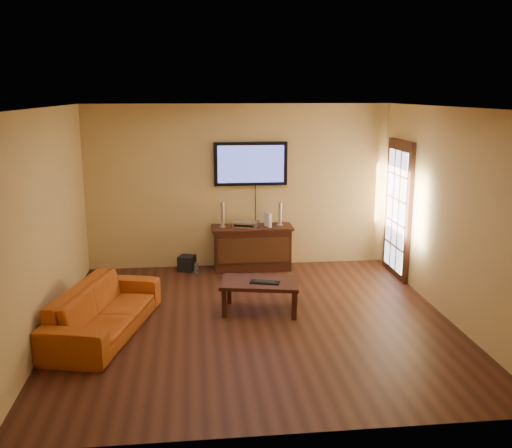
{
  "coord_description": "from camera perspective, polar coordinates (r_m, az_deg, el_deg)",
  "views": [
    {
      "loc": [
        -0.76,
        -6.81,
        2.87
      ],
      "look_at": [
        0.1,
        0.8,
        1.1
      ],
      "focal_mm": 40.0,
      "sensor_mm": 36.0,
      "label": 1
    }
  ],
  "objects": [
    {
      "name": "media_console",
      "position": [
        9.45,
        -0.38,
        -2.37
      ],
      "size": [
        1.32,
        0.51,
        0.72
      ],
      "color": "black",
      "rests_on": "ground"
    },
    {
      "name": "speaker_left",
      "position": [
        9.28,
        -3.37,
        0.81
      ],
      "size": [
        0.11,
        0.11,
        0.41
      ],
      "color": "silver",
      "rests_on": "media_console"
    },
    {
      "name": "game_console",
      "position": [
        9.33,
        1.21,
        0.45
      ],
      "size": [
        0.11,
        0.17,
        0.23
      ],
      "primitive_type": "cube",
      "rotation": [
        0.0,
        0.0,
        0.39
      ],
      "color": "white",
      "rests_on": "media_console"
    },
    {
      "name": "television",
      "position": [
        9.39,
        -0.53,
        6.04
      ],
      "size": [
        1.21,
        0.08,
        0.71
      ],
      "color": "black",
      "rests_on": "ground"
    },
    {
      "name": "av_receiver",
      "position": [
        9.33,
        -1.01,
        -0.01
      ],
      "size": [
        0.46,
        0.39,
        0.09
      ],
      "primitive_type": "cube",
      "rotation": [
        0.0,
        0.0,
        -0.36
      ],
      "color": "silver",
      "rests_on": "media_console"
    },
    {
      "name": "room_walls",
      "position": [
        7.57,
        -0.6,
        4.02
      ],
      "size": [
        5.0,
        5.0,
        5.0
      ],
      "color": "tan",
      "rests_on": "ground"
    },
    {
      "name": "keyboard",
      "position": [
        7.54,
        0.89,
        -5.83
      ],
      "size": [
        0.41,
        0.25,
        0.02
      ],
      "color": "black",
      "rests_on": "coffee_table"
    },
    {
      "name": "french_door",
      "position": [
        9.28,
        13.98,
        1.31
      ],
      "size": [
        0.07,
        1.02,
        2.22
      ],
      "color": "black",
      "rests_on": "ground"
    },
    {
      "name": "subwoofer",
      "position": [
        9.49,
        -6.93,
        -3.91
      ],
      "size": [
        0.32,
        0.32,
        0.25
      ],
      "primitive_type": "cube",
      "rotation": [
        0.0,
        0.0,
        -0.36
      ],
      "color": "black",
      "rests_on": "ground"
    },
    {
      "name": "sofa",
      "position": [
        7.2,
        -15.0,
        -7.57
      ],
      "size": [
        1.07,
        2.1,
        0.79
      ],
      "primitive_type": "imported",
      "rotation": [
        0.0,
        0.0,
        1.32
      ],
      "color": "#A94912",
      "rests_on": "ground"
    },
    {
      "name": "coffee_table",
      "position": [
        7.63,
        0.45,
        -6.13
      ],
      "size": [
        1.14,
        0.81,
        0.42
      ],
      "color": "black",
      "rests_on": "ground"
    },
    {
      "name": "bottle",
      "position": [
        9.26,
        -5.99,
        -4.46
      ],
      "size": [
        0.07,
        0.07,
        0.22
      ],
      "color": "white",
      "rests_on": "ground"
    },
    {
      "name": "speaker_right",
      "position": [
        9.41,
        2.43,
        0.91
      ],
      "size": [
        0.1,
        0.1,
        0.38
      ],
      "color": "silver",
      "rests_on": "media_console"
    },
    {
      "name": "ground_plane",
      "position": [
        7.43,
        -0.07,
        -9.71
      ],
      "size": [
        5.0,
        5.0,
        0.0
      ],
      "primitive_type": "plane",
      "color": "#33170E",
      "rests_on": "ground"
    }
  ]
}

